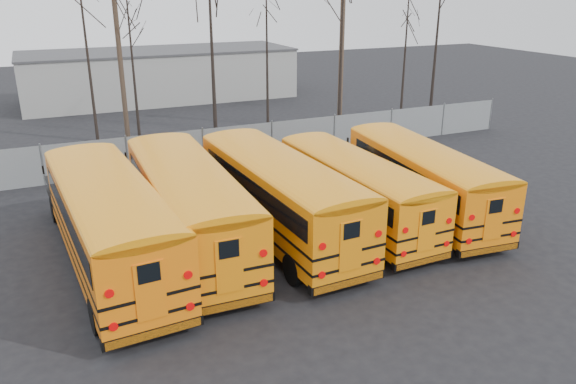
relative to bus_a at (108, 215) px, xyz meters
name	(u,v)px	position (x,y,z in m)	size (l,w,h in m)	color
ground	(298,256)	(6.17, -1.85, -1.95)	(120.00, 120.00, 0.00)	black
fence	(203,147)	(6.17, 10.15, -0.95)	(40.00, 0.04, 2.00)	gray
distant_building	(160,75)	(8.17, 30.15, 0.05)	(22.00, 8.00, 4.00)	#989894
bus_a	(108,215)	(0.00, 0.00, 0.00)	(3.54, 12.04, 3.33)	black
bus_b	(186,199)	(2.80, 0.48, -0.01)	(3.02, 11.93, 3.32)	black
bus_c	(277,189)	(6.22, 0.17, -0.03)	(3.22, 11.79, 3.27)	black
bus_d	(353,184)	(9.43, -0.05, -0.23)	(2.69, 10.54, 2.93)	black
bus_e	(420,173)	(12.60, -0.18, -0.17)	(3.47, 11.01, 3.03)	black
utility_pole_left	(121,64)	(3.12, 16.19, 2.91)	(1.68, 0.29, 9.45)	#443426
utility_pole_right	(342,50)	(16.68, 14.02, 3.32)	(1.81, 0.54, 10.25)	#4A382A
tree_2	(87,51)	(1.05, 12.72, 4.10)	(0.26, 0.26, 12.09)	black
tree_3	(133,62)	(3.76, 15.82, 3.03)	(0.26, 0.26, 9.95)	black
tree_4	(212,45)	(8.25, 14.67, 3.91)	(0.26, 0.26, 11.72)	black
tree_5	(267,47)	(11.93, 15.08, 3.61)	(0.26, 0.26, 11.12)	black
tree_6	(341,55)	(15.67, 12.28, 3.24)	(0.26, 0.26, 10.38)	black
tree_7	(405,58)	(20.41, 12.34, 2.85)	(0.26, 0.26, 9.60)	black
tree_8	(437,38)	(25.08, 15.15, 3.70)	(0.26, 0.26, 11.29)	black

